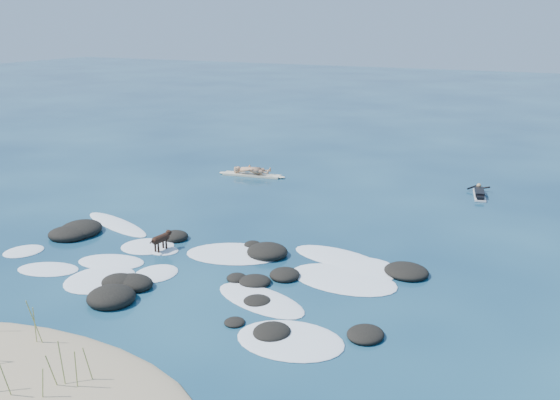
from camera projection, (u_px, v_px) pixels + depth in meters
The scene contains 8 objects.
ground at pixel (218, 256), 20.27m from camera, with size 160.00×160.00×0.00m, color #0A2642.
sand_dune at pixel (14, 384), 13.21m from camera, with size 9.00×4.40×0.60m, color #9E8966.
dune_grass at pixel (20, 356), 13.15m from camera, with size 3.86×2.11×1.21m.
reef_rocks at pixel (175, 262), 19.50m from camera, with size 13.45×7.15×0.56m.
breaking_foam at pixel (223, 269), 19.19m from camera, with size 13.23×7.66×0.12m.
standing_surfer_rig at pixel (252, 161), 30.33m from camera, with size 3.44×1.02×1.96m.
paddling_surfer_rig at pixel (479, 193), 27.09m from camera, with size 1.09×2.24×0.39m.
dog at pixel (162, 238), 20.58m from camera, with size 0.34×1.08×0.68m.
Camera 1 is at (10.19, -16.09, 7.47)m, focal length 40.00 mm.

